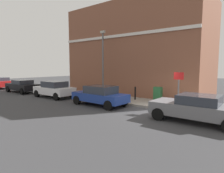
{
  "coord_description": "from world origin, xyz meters",
  "views": [
    {
      "loc": [
        -10.74,
        -5.3,
        2.77
      ],
      "look_at": [
        0.94,
        3.85,
        1.2
      ],
      "focal_mm": 30.45,
      "sensor_mm": 36.0,
      "label": 1
    }
  ],
  "objects": [
    {
      "name": "corner_building",
      "position": [
        6.69,
        4.84,
        4.35
      ],
      "size": [
        7.09,
        13.69,
        8.7
      ],
      "color": "brown",
      "rests_on": "ground"
    },
    {
      "name": "bollard_far_kerb",
      "position": [
        0.69,
        4.2,
        0.7
      ],
      "size": [
        0.14,
        0.14,
        1.04
      ],
      "color": "black",
      "rests_on": "sidewalk"
    },
    {
      "name": "car_grey",
      "position": [
        -0.86,
        -2.88,
        0.72
      ],
      "size": [
        1.97,
        4.28,
        1.38
      ],
      "rotation": [
        0.0,
        0.0,
        1.57
      ],
      "color": "slate",
      "rests_on": "ground"
    },
    {
      "name": "bollard_near_cabinet",
      "position": [
        2.1,
        2.42,
        0.7
      ],
      "size": [
        0.14,
        0.14,
        1.04
      ],
      "color": "black",
      "rests_on": "sidewalk"
    },
    {
      "name": "car_black",
      "position": [
        -0.77,
        14.7,
        0.71
      ],
      "size": [
        1.88,
        4.2,
        1.34
      ],
      "rotation": [
        0.0,
        0.0,
        1.57
      ],
      "color": "black",
      "rests_on": "ground"
    },
    {
      "name": "lamppost",
      "position": [
        2.13,
        5.81,
        3.3
      ],
      "size": [
        0.2,
        0.44,
        5.72
      ],
      "color": "#59595B",
      "rests_on": "sidewalk"
    },
    {
      "name": "street_sign",
      "position": [
        0.77,
        -1.42,
        1.66
      ],
      "size": [
        0.08,
        0.6,
        2.3
      ],
      "color": "#59595B",
      "rests_on": "sidewalk"
    },
    {
      "name": "ground",
      "position": [
        0.0,
        0.0,
        0.0
      ],
      "size": [
        80.0,
        80.0,
        0.0
      ],
      "primitive_type": "plane",
      "color": "#38383A"
    },
    {
      "name": "utility_cabinet",
      "position": [
        2.0,
        0.47,
        0.68
      ],
      "size": [
        0.46,
        0.61,
        1.15
      ],
      "color": "#1E4C28",
      "rests_on": "sidewalk"
    },
    {
      "name": "car_white",
      "position": [
        -0.67,
        9.15,
        0.76
      ],
      "size": [
        1.92,
        3.98,
        1.46
      ],
      "rotation": [
        0.0,
        0.0,
        1.58
      ],
      "color": "silver",
      "rests_on": "ground"
    },
    {
      "name": "car_blue",
      "position": [
        -0.76,
        3.61,
        0.74
      ],
      "size": [
        1.93,
        4.16,
        1.41
      ],
      "rotation": [
        0.0,
        0.0,
        1.55
      ],
      "color": "navy",
      "rests_on": "ground"
    },
    {
      "name": "sidewalk",
      "position": [
        1.82,
        6.0,
        0.07
      ],
      "size": [
        2.76,
        30.0,
        0.15
      ],
      "primitive_type": "cube",
      "color": "gray",
      "rests_on": "ground"
    },
    {
      "name": "car_red",
      "position": [
        -0.71,
        20.63,
        0.74
      ],
      "size": [
        2.01,
        4.22,
        1.4
      ],
      "rotation": [
        0.0,
        0.0,
        1.54
      ],
      "color": "maroon",
      "rests_on": "ground"
    }
  ]
}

